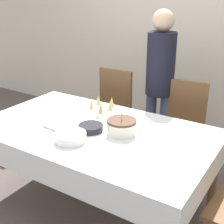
{
  "coord_description": "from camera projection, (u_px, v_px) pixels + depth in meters",
  "views": [
    {
      "loc": [
        1.31,
        -1.8,
        1.76
      ],
      "look_at": [
        0.09,
        0.12,
        0.86
      ],
      "focal_mm": 50.0,
      "sensor_mm": 36.0,
      "label": 1
    }
  ],
  "objects": [
    {
      "name": "person_standing",
      "position": [
        160.0,
        76.0,
        3.08
      ],
      "size": [
        0.28,
        0.28,
        1.59
      ],
      "color": "#3F4C72",
      "rests_on": "ground_plane"
    },
    {
      "name": "fork_pile",
      "position": [
        53.0,
        127.0,
        2.44
      ],
      "size": [
        0.18,
        0.08,
        0.02
      ],
      "color": "silver",
      "rests_on": "dining_table"
    },
    {
      "name": "gift_bag",
      "position": [
        8.0,
        144.0,
        3.5
      ],
      "size": [
        0.22,
        0.13,
        0.28
      ],
      "color": "#CC333F",
      "rests_on": "ground_plane"
    },
    {
      "name": "cake_knife",
      "position": [
        109.0,
        142.0,
        2.22
      ],
      "size": [
        0.3,
        0.02,
        0.0
      ],
      "color": "silver",
      "rests_on": "dining_table"
    },
    {
      "name": "champagne_tray",
      "position": [
        103.0,
        110.0,
        2.59
      ],
      "size": [
        0.28,
        0.28,
        0.18
      ],
      "color": "silver",
      "rests_on": "dining_table"
    },
    {
      "name": "plate_stack_dessert",
      "position": [
        90.0,
        128.0,
        2.4
      ],
      "size": [
        0.19,
        0.19,
        0.05
      ],
      "color": "black",
      "rests_on": "dining_table"
    },
    {
      "name": "dining_chair_far_left",
      "position": [
        110.0,
        110.0,
        3.41
      ],
      "size": [
        0.42,
        0.42,
        0.95
      ],
      "color": "brown",
      "rests_on": "ground_plane"
    },
    {
      "name": "birthday_cake",
      "position": [
        122.0,
        127.0,
        2.34
      ],
      "size": [
        0.22,
        0.22,
        0.19
      ],
      "color": "silver",
      "rests_on": "dining_table"
    },
    {
      "name": "wall_back",
      "position": [
        186.0,
        26.0,
        3.7
      ],
      "size": [
        8.0,
        0.05,
        2.7
      ],
      "color": "silver",
      "rests_on": "ground_plane"
    },
    {
      "name": "napkin_pile",
      "position": [
        64.0,
        120.0,
        2.6
      ],
      "size": [
        0.15,
        0.15,
        0.01
      ],
      "color": "white",
      "rests_on": "dining_table"
    },
    {
      "name": "ground_plane",
      "position": [
        96.0,
        206.0,
        2.72
      ],
      "size": [
        12.0,
        12.0,
        0.0
      ],
      "primitive_type": "plane",
      "color": "#564C47"
    },
    {
      "name": "dining_chair_far_right",
      "position": [
        181.0,
        127.0,
        3.0
      ],
      "size": [
        0.45,
        0.45,
        0.95
      ],
      "color": "brown",
      "rests_on": "ground_plane"
    },
    {
      "name": "plate_stack_main",
      "position": [
        71.0,
        137.0,
        2.24
      ],
      "size": [
        0.23,
        0.23,
        0.06
      ],
      "color": "silver",
      "rests_on": "dining_table"
    },
    {
      "name": "dining_table",
      "position": [
        94.0,
        140.0,
        2.48
      ],
      "size": [
        1.85,
        1.1,
        0.74
      ],
      "color": "white",
      "rests_on": "ground_plane"
    }
  ]
}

